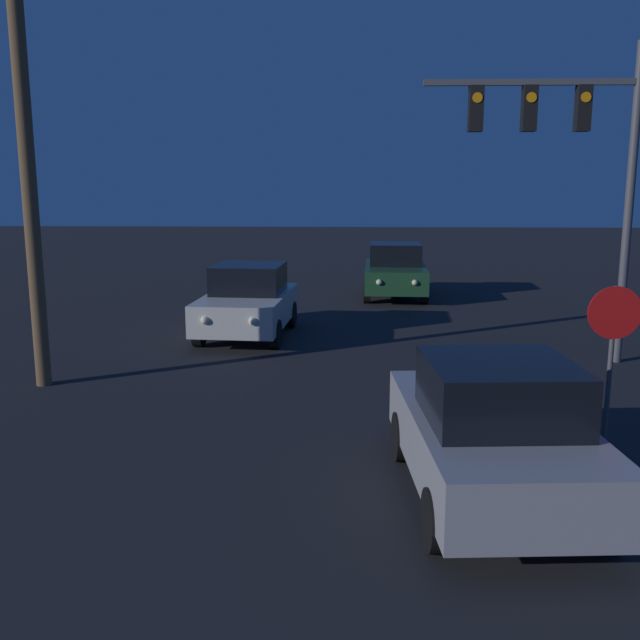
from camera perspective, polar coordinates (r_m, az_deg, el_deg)
name	(u,v)px	position (r m, az deg, el deg)	size (l,w,h in m)	color
car_near	(494,432)	(8.86, 13.72, -8.68)	(2.25, 4.19, 1.77)	#99999E
car_mid	(248,302)	(17.74, -5.79, 1.47)	(2.23, 4.19, 1.77)	beige
car_far	(395,271)	(23.76, 6.03, 3.90)	(2.13, 4.14, 1.77)	#1E4728
traffic_signal_mast	(573,149)	(15.73, 19.60, 12.77)	(4.37, 0.30, 6.53)	#4C4C51
stop_sign	(613,337)	(10.63, 22.36, -1.30)	(0.74, 0.07, 2.40)	#4C4C51
utility_pole	(27,156)	(14.08, -22.41, 12.02)	(1.50, 0.28, 8.20)	brown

